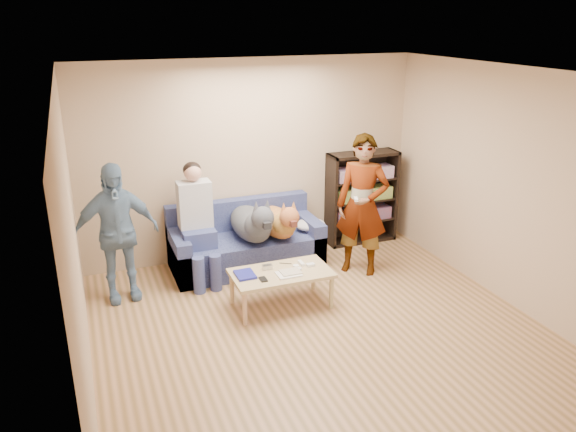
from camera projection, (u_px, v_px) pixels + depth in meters
name	position (u px, v px, depth m)	size (l,w,h in m)	color
ground	(331.00, 343.00, 5.59)	(5.00, 5.00, 0.00)	olive
ceiling	(339.00, 77.00, 4.71)	(5.00, 5.00, 0.00)	white
wall_back	(252.00, 160.00, 7.35)	(4.50, 4.50, 0.00)	tan
wall_front	(540.00, 375.00, 2.96)	(4.50, 4.50, 0.00)	tan
wall_left	(75.00, 257.00, 4.39)	(5.00, 5.00, 0.00)	tan
wall_right	(528.00, 195.00, 5.91)	(5.00, 5.00, 0.00)	tan
blanket	(310.00, 225.00, 7.35)	(0.40, 0.34, 0.14)	#B6B5BB
person_standing_right	(362.00, 205.00, 6.89)	(0.64, 0.42, 1.76)	gray
person_standing_left	(116.00, 233.00, 6.23)	(0.94, 0.39, 1.61)	#6D8BAE
held_controller	(356.00, 199.00, 6.59)	(0.04, 0.12, 0.03)	white
notebook_blue	(245.00, 275.00, 6.09)	(0.20, 0.26, 0.03)	navy
papers	(289.00, 274.00, 6.11)	(0.26, 0.20, 0.01)	white
magazine	(291.00, 272.00, 6.13)	(0.22, 0.17, 0.01)	#C1B39A
camera_silver	(267.00, 267.00, 6.24)	(0.11, 0.06, 0.05)	#AEAFB2
controller_a	(301.00, 263.00, 6.36)	(0.04, 0.13, 0.03)	white
controller_b	(310.00, 265.00, 6.32)	(0.09, 0.06, 0.03)	white
headphone_cup_a	(299.00, 269.00, 6.23)	(0.07, 0.07, 0.02)	silver
headphone_cup_b	(296.00, 266.00, 6.30)	(0.07, 0.07, 0.02)	white
pen_orange	(285.00, 278.00, 6.03)	(0.01, 0.01, 0.14)	orange
pen_black	(286.00, 263.00, 6.38)	(0.01, 0.01, 0.14)	black
wallet	(263.00, 279.00, 5.99)	(0.07, 0.12, 0.01)	black
sofa	(245.00, 245.00, 7.25)	(1.90, 0.85, 0.82)	#515B93
person_seated	(197.00, 219.00, 6.76)	(0.40, 0.73, 1.47)	#3A4580
dog_gray	(253.00, 223.00, 6.94)	(0.45, 1.27, 0.65)	#464A50
dog_tan	(279.00, 222.00, 7.06)	(0.40, 1.16, 0.58)	#A86933
coffee_table	(281.00, 276.00, 6.20)	(1.10, 0.60, 0.42)	tan
bookshelf	(361.00, 195.00, 7.93)	(1.00, 0.34, 1.30)	black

